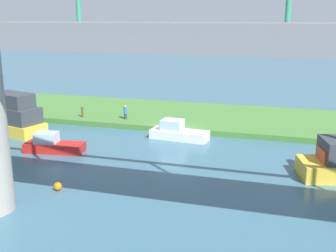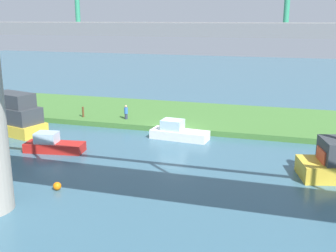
% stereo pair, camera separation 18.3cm
% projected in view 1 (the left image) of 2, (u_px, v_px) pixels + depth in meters
% --- Properties ---
extents(ground_plane, '(160.00, 160.00, 0.00)m').
position_uv_depth(ground_plane, '(172.00, 133.00, 37.62)').
color(ground_plane, '#386075').
extents(grassy_bank, '(80.00, 12.00, 0.50)m').
position_uv_depth(grassy_bank, '(188.00, 116.00, 43.12)').
color(grassy_bank, '#427533').
rests_on(grassy_bank, ground).
extents(person_on_bank, '(0.44, 0.44, 1.39)m').
position_uv_depth(person_on_bank, '(126.00, 112.00, 40.54)').
color(person_on_bank, '#2D334C').
rests_on(person_on_bank, grassy_bank).
extents(mooring_post, '(0.20, 0.20, 1.04)m').
position_uv_depth(mooring_post, '(82.00, 112.00, 41.40)').
color(mooring_post, brown).
rests_on(mooring_post, grassy_bank).
extents(motorboat_red, '(5.12, 2.21, 1.66)m').
position_uv_depth(motorboat_red, '(178.00, 132.00, 35.68)').
color(motorboat_red, white).
rests_on(motorboat_red, ground).
extents(skiff_small, '(8.35, 4.68, 4.06)m').
position_uv_depth(skiff_small, '(8.00, 116.00, 37.62)').
color(skiff_small, gold).
rests_on(skiff_small, ground).
extents(pontoon_yellow, '(4.78, 2.29, 1.53)m').
position_uv_depth(pontoon_yellow, '(53.00, 145.00, 32.26)').
color(pontoon_yellow, red).
rests_on(pontoon_yellow, ground).
extents(marker_buoy, '(0.50, 0.50, 0.50)m').
position_uv_depth(marker_buoy, '(58.00, 186.00, 25.07)').
color(marker_buoy, orange).
rests_on(marker_buoy, ground).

